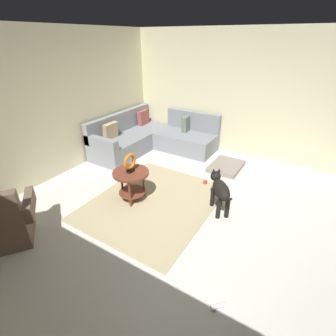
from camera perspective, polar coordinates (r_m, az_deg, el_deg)
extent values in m
cube|color=silver|center=(3.94, 4.12, -12.54)|extent=(6.00, 6.00, 0.10)
cube|color=beige|center=(5.18, -26.15, 12.25)|extent=(6.00, 0.12, 2.70)
cube|color=beige|center=(5.91, 18.53, 15.24)|extent=(0.12, 6.00, 2.70)
cube|color=tan|center=(4.30, -3.26, -7.72)|extent=(2.30, 1.90, 0.01)
cube|color=gray|center=(6.23, -8.08, 5.98)|extent=(2.20, 0.85, 0.42)
cube|color=gray|center=(6.31, -10.91, 10.27)|extent=(2.20, 0.14, 0.46)
cube|color=gray|center=(6.17, 4.12, 5.98)|extent=(0.85, 1.40, 0.42)
cube|color=gray|center=(6.33, 5.78, 10.69)|extent=(0.14, 1.40, 0.46)
cube|color=gray|center=(5.43, -15.07, 5.56)|extent=(0.16, 0.85, 0.22)
cube|color=#994C47|center=(6.78, -5.65, 11.34)|extent=(0.39, 0.16, 0.39)
cube|color=tan|center=(5.88, -12.97, 8.17)|extent=(0.38, 0.16, 0.39)
cube|color=slate|center=(6.26, 4.30, 9.99)|extent=(0.39, 0.16, 0.38)
cube|color=brown|center=(4.10, -32.94, -11.53)|extent=(0.84, 0.84, 0.40)
cube|color=brown|center=(3.86, -29.09, -7.19)|extent=(0.43, 0.54, 0.22)
cylinder|color=brown|center=(4.14, -8.50, -1.10)|extent=(0.60, 0.60, 0.04)
cylinder|color=brown|center=(4.33, -8.16, -5.39)|extent=(0.45, 0.45, 0.02)
cylinder|color=brown|center=(4.40, -10.44, -3.46)|extent=(0.04, 0.04, 0.50)
cylinder|color=brown|center=(4.09, -8.71, -5.88)|extent=(0.04, 0.04, 0.50)
cylinder|color=brown|center=(4.34, -5.59, -3.57)|extent=(0.04, 0.04, 0.50)
cube|color=black|center=(4.11, -8.54, -0.55)|extent=(0.12, 0.08, 0.05)
torus|color=orange|center=(4.04, -8.70, 1.48)|extent=(0.28, 0.06, 0.28)
cube|color=gray|center=(5.47, 13.13, 0.38)|extent=(0.80, 0.60, 0.09)
cylinder|color=black|center=(4.19, 10.11, -6.65)|extent=(0.07, 0.07, 0.32)
cylinder|color=black|center=(4.23, 11.93, -6.46)|extent=(0.07, 0.07, 0.32)
cylinder|color=black|center=(3.95, 11.44, -9.17)|extent=(0.07, 0.07, 0.32)
cylinder|color=black|center=(3.99, 13.36, -8.94)|extent=(0.07, 0.07, 0.32)
ellipsoid|color=black|center=(3.95, 12.03, -4.89)|extent=(0.54, 0.50, 0.24)
sphere|color=black|center=(4.16, 10.81, -1.85)|extent=(0.17, 0.17, 0.17)
ellipsoid|color=black|center=(4.23, 10.48, -1.58)|extent=(0.14, 0.13, 0.07)
cone|color=black|center=(4.08, 10.39, -0.57)|extent=(0.06, 0.06, 0.07)
cone|color=black|center=(4.11, 11.59, -0.48)|extent=(0.06, 0.06, 0.07)
cylinder|color=black|center=(3.69, 13.63, -6.92)|extent=(0.18, 0.16, 0.16)
sphere|color=red|center=(4.82, 8.49, -3.17)|extent=(0.09, 0.09, 0.09)
cylinder|color=silver|center=(3.00, 11.50, -28.49)|extent=(0.16, 0.16, 0.05)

